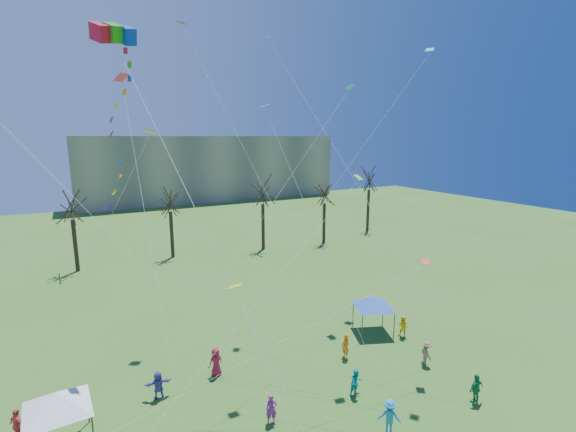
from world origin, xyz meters
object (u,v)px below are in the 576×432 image
distant_building (211,168)px  big_box_kite (125,131)px  canopy_tent_blue (374,302)px  canopy_tent_white (56,401)px

distant_building → big_box_kite: (-27.80, -74.35, 7.63)m
distant_building → canopy_tent_blue: bearing=-98.3°
canopy_tent_white → big_box_kite: bearing=-3.4°
canopy_tent_white → canopy_tent_blue: canopy_tent_white is taller
big_box_kite → canopy_tent_blue: bearing=7.8°
distant_building → canopy_tent_white: 80.78m
distant_building → canopy_tent_white: bearing=-113.2°
canopy_tent_white → canopy_tent_blue: size_ratio=1.16×
canopy_tent_white → canopy_tent_blue: bearing=5.7°
canopy_tent_white → distant_building: bearing=66.8°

